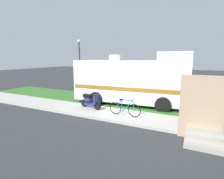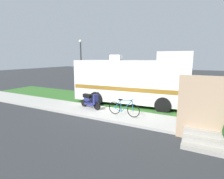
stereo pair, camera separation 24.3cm
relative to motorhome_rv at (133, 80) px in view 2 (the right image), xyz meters
name	(u,v)px [view 2 (the right image)]	position (x,y,z in m)	size (l,w,h in m)	color
ground_plane	(122,110)	(-0.10, -1.49, -1.60)	(80.00, 80.00, 0.00)	#2D3033
sidewalk	(112,114)	(-0.10, -2.69, -1.54)	(24.00, 2.00, 0.12)	#ADAAA3
grass_strip	(131,103)	(-0.10, 0.01, -1.56)	(24.00, 3.40, 0.08)	#336628
motorhome_rv	(133,80)	(0.00, 0.00, 0.00)	(7.28, 3.13, 3.36)	silver
scooter	(90,100)	(-1.75, -2.39, -1.02)	(1.55, 0.62, 0.97)	black
bicycle	(124,108)	(0.60, -2.76, -1.10)	(1.73, 0.52, 0.89)	black
pickup_truck_near	(157,82)	(0.48, 4.33, -0.64)	(5.22, 2.17, 1.81)	maroon
porch_steps	(206,116)	(4.30, -3.78, -0.63)	(2.00, 1.26, 2.40)	#9E998E
bottle_green	(181,124)	(3.37, -3.00, -1.36)	(0.06, 0.06, 0.28)	brown
street_lamp_post	(81,61)	(-5.77, 2.11, 1.15)	(0.28, 0.28, 4.57)	#333338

